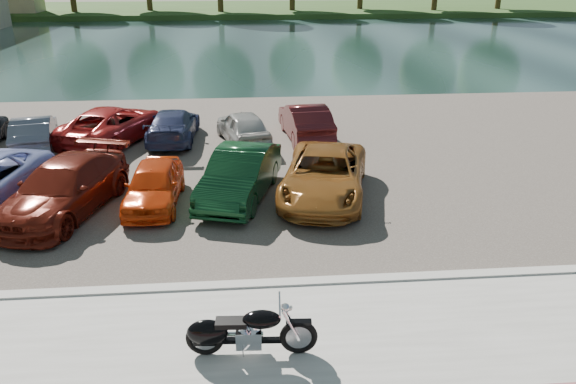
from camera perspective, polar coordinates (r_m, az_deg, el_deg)
name	(u,v)px	position (r m, az deg, el deg)	size (l,w,h in m)	color
ground	(297,345)	(10.76, 0.93, -15.26)	(200.00, 200.00, 0.00)	#595447
promenade	(303,380)	(9.96, 1.54, -18.55)	(60.00, 6.00, 0.10)	#9E9C95
kerb	(288,284)	(12.36, -0.01, -9.33)	(60.00, 0.30, 0.14)	#9E9C95
parking_lot	(267,154)	(20.55, -2.14, 3.89)	(60.00, 18.00, 0.04)	#443D36
river	(250,44)	(48.91, -3.92, 14.78)	(120.00, 40.00, 0.00)	#1A2E2B
far_bank	(244,9)	(80.70, -4.45, 18.04)	(120.00, 24.00, 0.60)	#284719
motorcycle	(239,332)	(10.16, -4.98, -13.97)	(2.33, 0.75, 1.05)	black
car_3	(64,188)	(16.65, -21.78, 0.37)	(2.02, 4.98, 1.44)	#5E170D
car_4	(154,185)	(16.45, -13.46, 0.74)	(1.45, 3.61, 1.23)	red
car_5	(240,175)	(16.48, -4.91, 1.77)	(1.54, 4.42, 1.46)	#0E361A
car_6	(324,175)	(16.54, 3.72, 1.78)	(2.32, 5.04, 1.40)	#9A5D23
car_9	(34,133)	(22.76, -24.38, 5.47)	(1.35, 3.88, 1.28)	#575C69
car_10	(112,124)	(22.73, -17.43, 6.59)	(2.31, 5.02, 1.39)	#A81D1C
car_11	(173,125)	(22.34, -11.58, 6.68)	(1.72, 4.23, 1.23)	navy
car_12	(243,127)	(21.66, -4.59, 6.62)	(1.49, 3.71, 1.26)	#B0AFAB
car_13	(305,121)	(22.11, 1.78, 7.19)	(1.48, 4.24, 1.40)	#4D1416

